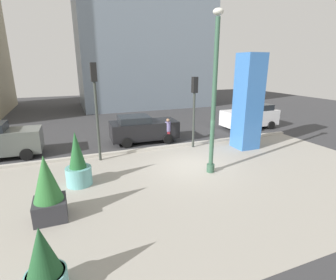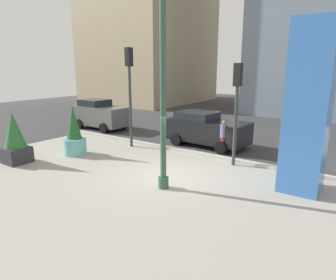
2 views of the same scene
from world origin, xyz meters
name	(u,v)px [view 2 (image 2 of 2)]	position (x,y,z in m)	size (l,w,h in m)	color
ground_plane	(216,153)	(0.00, 4.00, 0.00)	(60.00, 60.00, 0.00)	#38383A
plaza_pavement	(134,194)	(0.00, -2.00, 0.00)	(18.00, 10.00, 0.02)	#9E998E
curb_strip	(207,155)	(0.00, 3.12, 0.08)	(18.00, 0.24, 0.16)	#B7B2A8
lamp_post	(163,87)	(0.48, -1.02, 3.44)	(0.44, 0.44, 7.06)	#335642
art_pillar_blue	(308,109)	(4.37, 1.50, 2.76)	(1.27, 1.27, 5.52)	#3870BC
potted_plant_by_pillar	(74,136)	(-5.35, -0.12, 0.92)	(1.06, 1.06, 2.32)	#6BB2B2
potted_plant_curbside	(15,139)	(-6.38, -2.40, 1.05)	(1.01, 1.01, 2.21)	#2D2D33
traffic_light_corner	(130,82)	(-4.15, 2.52, 3.35)	(0.28, 0.42, 4.99)	#333833
traffic_light_far_side	(237,98)	(1.46, 2.71, 2.86)	(0.28, 0.42, 4.22)	#333833
car_curb_east	(206,129)	(-1.07, 4.94, 0.89)	(4.37, 2.26, 1.75)	black
car_passing_lane	(100,114)	(-9.02, 4.88, 0.97)	(3.95, 2.07, 1.94)	#565B56
pedestrian_by_curb	(224,135)	(0.35, 4.06, 0.90)	(0.42, 0.42, 1.62)	maroon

